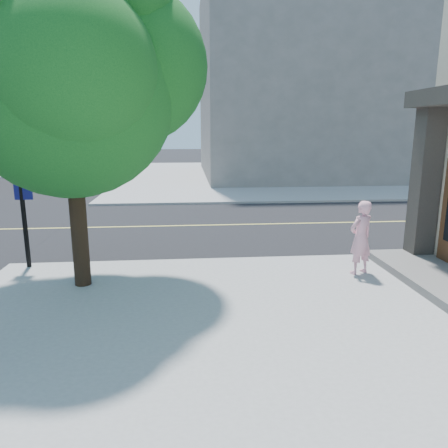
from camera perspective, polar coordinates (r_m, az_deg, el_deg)
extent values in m
plane|color=black|center=(11.86, -22.55, -5.40)|extent=(140.00, 140.00, 0.00)
cube|color=black|center=(16.06, -17.88, -0.47)|extent=(140.00, 9.00, 0.01)
cube|color=#969696|center=(33.92, 12.01, 6.57)|extent=(29.00, 25.00, 0.12)
cube|color=slate|center=(10.74, 26.89, -6.48)|extent=(1.60, 4.00, 0.18)
cube|color=#35302B|center=(12.01, 25.66, 5.39)|extent=(0.55, 0.55, 4.20)
cube|color=slate|center=(34.57, 13.15, 18.36)|extent=(18.00, 16.00, 14.00)
imported|color=pink|center=(10.41, 18.06, -1.76)|extent=(0.76, 0.65, 1.76)
cylinder|color=black|center=(9.51, -19.28, 2.30)|extent=(0.35, 0.35, 3.53)
sphere|color=#185F1D|center=(9.41, -20.36, 16.54)|extent=(4.32, 4.32, 4.32)
sphere|color=#185F1D|center=(9.83, -12.63, 20.26)|extent=(3.34, 3.34, 3.34)
sphere|color=#185F1D|center=(10.52, -25.02, 19.98)|extent=(3.14, 3.14, 3.14)
sphere|color=#185F1D|center=(8.30, -19.77, 19.26)|extent=(2.94, 2.94, 2.94)
sphere|color=#185F1D|center=(9.01, -26.33, 23.87)|extent=(2.75, 2.75, 2.75)
cylinder|color=black|center=(11.28, -25.83, 4.30)|extent=(0.11, 0.11, 3.93)
cube|color=white|center=(11.20, -25.85, 6.66)|extent=(0.51, 0.04, 0.19)
cube|color=navy|center=(11.25, -25.63, 4.29)|extent=(0.42, 0.04, 0.51)
imported|color=black|center=(11.20, -26.43, 10.46)|extent=(0.15, 0.19, 0.94)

